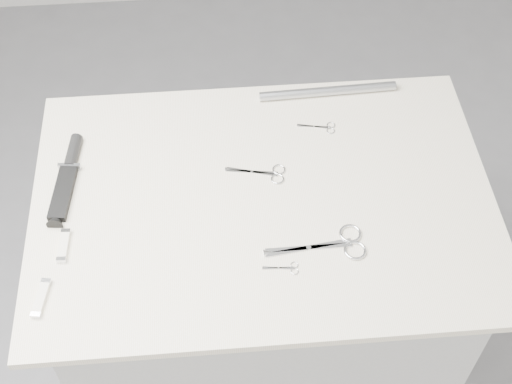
{
  "coord_description": "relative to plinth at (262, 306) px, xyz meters",
  "views": [
    {
      "loc": [
        -0.09,
        -0.95,
        2.13
      ],
      "look_at": [
        -0.01,
        0.02,
        0.92
      ],
      "focal_mm": 50.0,
      "sensor_mm": 36.0,
      "label": 1
    }
  ],
  "objects": [
    {
      "name": "metal_rail",
      "position": [
        0.19,
        0.31,
        0.48
      ],
      "size": [
        0.34,
        0.03,
        0.02
      ],
      "primitive_type": "cylinder",
      "rotation": [
        0.0,
        1.57,
        0.04
      ],
      "color": "#9A9DA2",
      "rests_on": "display_board"
    },
    {
      "name": "pocket_knife_a",
      "position": [
        -0.45,
        -0.22,
        0.48
      ],
      "size": [
        0.03,
        0.09,
        0.01
      ],
      "rotation": [
        0.0,
        0.0,
        1.41
      ],
      "color": "white",
      "rests_on": "display_board"
    },
    {
      "name": "ground",
      "position": [
        0.0,
        0.0,
        -0.46
      ],
      "size": [
        4.0,
        4.0,
        0.01
      ],
      "primitive_type": "cube",
      "color": "gray",
      "rests_on": "ground"
    },
    {
      "name": "pocket_knife_b",
      "position": [
        -0.42,
        -0.1,
        0.48
      ],
      "size": [
        0.02,
        0.08,
        0.01
      ],
      "rotation": [
        0.0,
        0.0,
        1.52
      ],
      "color": "white",
      "rests_on": "display_board"
    },
    {
      "name": "display_board",
      "position": [
        0.0,
        0.0,
        0.46
      ],
      "size": [
        1.0,
        0.7,
        0.02
      ],
      "primitive_type": "cube",
      "color": "beige",
      "rests_on": "plinth"
    },
    {
      "name": "large_shears",
      "position": [
        0.14,
        -0.14,
        0.47
      ],
      "size": [
        0.21,
        0.09,
        0.01
      ],
      "rotation": [
        0.0,
        0.0,
        0.07
      ],
      "color": "silver",
      "rests_on": "display_board"
    },
    {
      "name": "tiny_scissors",
      "position": [
        0.03,
        -0.18,
        0.47
      ],
      "size": [
        0.07,
        0.03,
        0.0
      ],
      "rotation": [
        0.0,
        0.0,
        -0.09
      ],
      "color": "silver",
      "rests_on": "display_board"
    },
    {
      "name": "plinth",
      "position": [
        0.0,
        0.0,
        0.0
      ],
      "size": [
        0.9,
        0.6,
        0.9
      ],
      "primitive_type": "cube",
      "color": "#B2B2B0",
      "rests_on": "ground"
    },
    {
      "name": "embroidery_scissors_b",
      "position": [
        0.16,
        0.2,
        0.47
      ],
      "size": [
        0.09,
        0.04,
        0.0
      ],
      "rotation": [
        0.0,
        0.0,
        -0.19
      ],
      "color": "silver",
      "rests_on": "display_board"
    },
    {
      "name": "sheathed_knife",
      "position": [
        -0.43,
        0.1,
        0.48
      ],
      "size": [
        0.06,
        0.24,
        0.03
      ],
      "rotation": [
        0.0,
        0.0,
        1.46
      ],
      "color": "black",
      "rests_on": "display_board"
    },
    {
      "name": "embroidery_scissors_a",
      "position": [
        0.01,
        0.07,
        0.47
      ],
      "size": [
        0.13,
        0.06,
        0.0
      ],
      "rotation": [
        0.0,
        0.0,
        -0.21
      ],
      "color": "silver",
      "rests_on": "display_board"
    }
  ]
}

